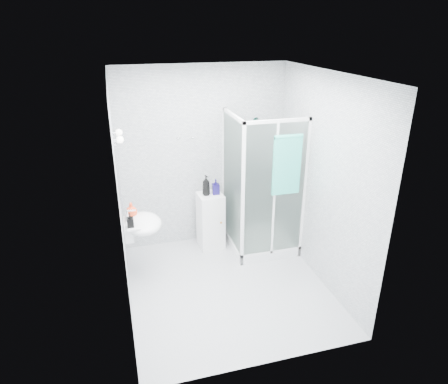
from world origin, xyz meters
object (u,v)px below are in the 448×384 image
object	(u,v)px
soap_dispenser_black	(130,220)
storage_cabinet	(211,221)
wall_basin	(141,224)
shampoo_bottle_a	(206,185)
shampoo_bottle_b	(216,187)
shower_enclosure	(258,222)
soap_dispenser_orange	(131,210)
hand_towel	(287,164)

from	to	relation	value
soap_dispenser_black	storage_cabinet	bearing A→B (deg)	33.13
wall_basin	shampoo_bottle_a	xyz separation A→B (m)	(0.97, 0.58, 0.18)
wall_basin	shampoo_bottle_b	bearing A→B (deg)	27.83
shower_enclosure	shampoo_bottle_b	xyz separation A→B (m)	(-0.55, 0.27, 0.50)
wall_basin	soap_dispenser_orange	world-z (taller)	soap_dispenser_orange
wall_basin	shampoo_bottle_a	bearing A→B (deg)	31.09
shower_enclosure	wall_basin	distance (m)	1.72
shampoo_bottle_a	soap_dispenser_black	size ratio (longest dim) A/B	1.70
shower_enclosure	shampoo_bottle_b	bearing A→B (deg)	154.13
storage_cabinet	soap_dispenser_orange	xyz separation A→B (m)	(-1.12, -0.47, 0.54)
shower_enclosure	storage_cabinet	size ratio (longest dim) A/B	2.39
storage_cabinet	shampoo_bottle_a	xyz separation A→B (m)	(-0.06, -0.00, 0.56)
shower_enclosure	shampoo_bottle_a	size ratio (longest dim) A/B	6.90
soap_dispenser_orange	soap_dispenser_black	bearing A→B (deg)	-96.32
soap_dispenser_orange	soap_dispenser_black	distance (m)	0.28
hand_towel	shampoo_bottle_a	distance (m)	1.21
storage_cabinet	hand_towel	size ratio (longest dim) A/B	1.06
wall_basin	hand_towel	world-z (taller)	hand_towel
shower_enclosure	soap_dispenser_orange	size ratio (longest dim) A/B	10.76
wall_basin	storage_cabinet	world-z (taller)	wall_basin
wall_basin	hand_towel	distance (m)	1.98
hand_towel	soap_dispenser_black	distance (m)	2.05
shampoo_bottle_a	soap_dispenser_orange	bearing A→B (deg)	-155.96
shampoo_bottle_b	shampoo_bottle_a	bearing A→B (deg)	-179.72
storage_cabinet	shampoo_bottle_b	size ratio (longest dim) A/B	3.78
hand_towel	shampoo_bottle_a	world-z (taller)	hand_towel
hand_towel	shampoo_bottle_a	bearing A→B (deg)	143.47
soap_dispenser_black	shampoo_bottle_b	bearing A→B (deg)	31.33
shower_enclosure	shampoo_bottle_a	distance (m)	0.91
wall_basin	soap_dispenser_orange	distance (m)	0.21
shampoo_bottle_b	soap_dispenser_black	distance (m)	1.44
shower_enclosure	soap_dispenser_orange	distance (m)	1.83
wall_basin	soap_dispenser_black	distance (m)	0.26
wall_basin	soap_dispenser_orange	bearing A→B (deg)	130.44
shower_enclosure	wall_basin	bearing A→B (deg)	-169.19
storage_cabinet	shampoo_bottle_b	xyz separation A→B (m)	(0.08, -0.00, 0.53)
wall_basin	storage_cabinet	distance (m)	1.24
shampoo_bottle_b	soap_dispenser_orange	bearing A→B (deg)	-158.45
shower_enclosure	hand_towel	xyz separation A→B (m)	(0.21, -0.40, 0.99)
shampoo_bottle_a	soap_dispenser_black	world-z (taller)	shampoo_bottle_a
wall_basin	soap_dispenser_orange	size ratio (longest dim) A/B	3.01
shower_enclosure	soap_dispenser_orange	xyz separation A→B (m)	(-1.75, -0.21, 0.51)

